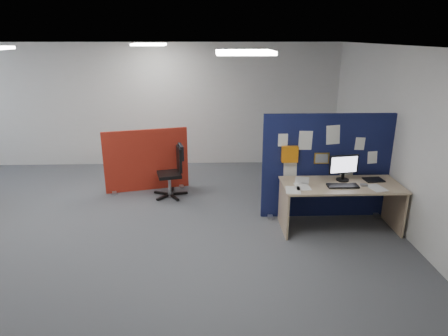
{
  "coord_description": "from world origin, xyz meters",
  "views": [
    {
      "loc": [
        1.62,
        -5.38,
        2.85
      ],
      "look_at": [
        1.82,
        0.13,
        1.0
      ],
      "focal_mm": 32.0,
      "sensor_mm": 36.0,
      "label": 1
    }
  ],
  "objects_px": {
    "navy_divider": "(325,166)",
    "red_divider": "(147,161)",
    "office_chair": "(174,168)",
    "main_desk": "(340,194)",
    "monitor_main": "(344,166)"
  },
  "relations": [
    {
      "from": "navy_divider",
      "to": "red_divider",
      "type": "distance_m",
      "value": 3.31
    },
    {
      "from": "red_divider",
      "to": "office_chair",
      "type": "distance_m",
      "value": 0.65
    },
    {
      "from": "navy_divider",
      "to": "main_desk",
      "type": "bearing_deg",
      "value": -74.74
    },
    {
      "from": "main_desk",
      "to": "office_chair",
      "type": "distance_m",
      "value": 2.95
    },
    {
      "from": "navy_divider",
      "to": "red_divider",
      "type": "relative_size",
      "value": 1.34
    },
    {
      "from": "main_desk",
      "to": "monitor_main",
      "type": "distance_m",
      "value": 0.42
    },
    {
      "from": "red_divider",
      "to": "monitor_main",
      "type": "bearing_deg",
      "value": -40.08
    },
    {
      "from": "red_divider",
      "to": "office_chair",
      "type": "xyz_separation_m",
      "value": [
        0.55,
        -0.34,
        -0.04
      ]
    },
    {
      "from": "navy_divider",
      "to": "monitor_main",
      "type": "xyz_separation_m",
      "value": [
        0.18,
        -0.32,
        0.1
      ]
    },
    {
      "from": "main_desk",
      "to": "monitor_main",
      "type": "bearing_deg",
      "value": 61.16
    },
    {
      "from": "navy_divider",
      "to": "monitor_main",
      "type": "bearing_deg",
      "value": -60.14
    },
    {
      "from": "navy_divider",
      "to": "main_desk",
      "type": "xyz_separation_m",
      "value": [
        0.12,
        -0.43,
        -0.29
      ]
    },
    {
      "from": "main_desk",
      "to": "red_divider",
      "type": "bearing_deg",
      "value": 151.59
    },
    {
      "from": "navy_divider",
      "to": "main_desk",
      "type": "relative_size",
      "value": 1.17
    },
    {
      "from": "monitor_main",
      "to": "office_chair",
      "type": "bearing_deg",
      "value": 145.68
    }
  ]
}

